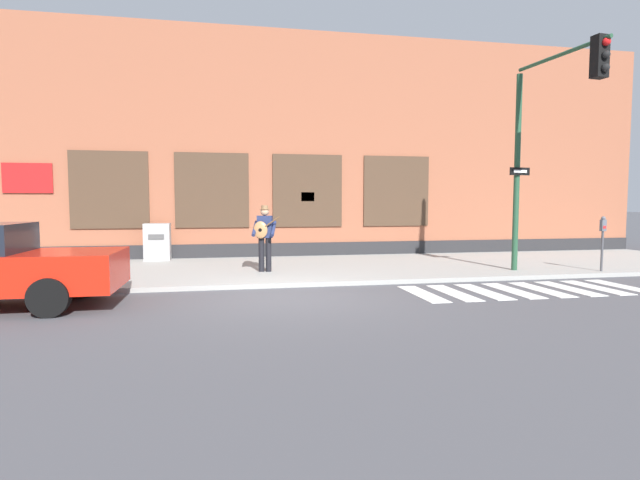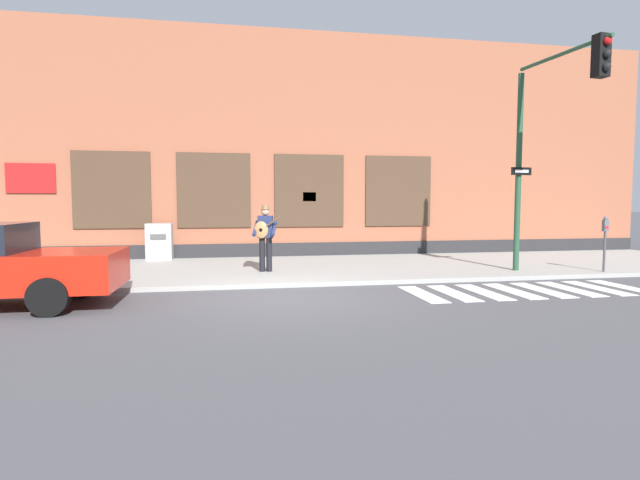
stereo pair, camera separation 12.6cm
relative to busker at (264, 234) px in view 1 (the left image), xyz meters
name	(u,v)px [view 1 (the left image)]	position (x,y,z in m)	size (l,w,h in m)	color
ground_plane	(288,298)	(0.20, -3.09, -1.09)	(160.00, 160.00, 0.00)	#4C4C51
sidewalk	(269,269)	(0.20, 0.84, -1.03)	(28.00, 5.59, 0.11)	#9E9E99
building_backdrop	(256,151)	(0.20, 5.63, 2.67)	(28.00, 4.06, 7.54)	#99563D
crosswalk	(526,290)	(5.39, -3.25, -1.08)	(5.20, 1.90, 0.01)	silver
busker	(264,234)	(0.00, 0.00, 0.00)	(0.72, 0.64, 1.72)	black
traffic_light	(547,125)	(6.66, -2.00, 2.67)	(0.70, 2.86, 5.30)	#234C33
parking_meter	(603,235)	(8.64, -1.62, -0.04)	(0.13, 0.11, 1.44)	#47474C
utility_box	(157,242)	(-3.04, 3.19, -0.41)	(0.78, 0.55, 1.15)	#9E9E9E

